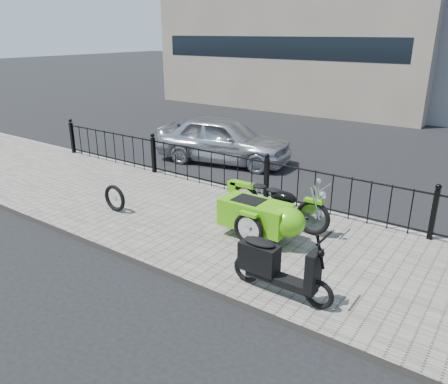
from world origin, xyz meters
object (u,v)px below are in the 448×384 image
Objects in this scene: motorcycle_sidecar at (268,214)px; sedan_car at (224,140)px; scooter at (275,266)px; spare_tire at (115,198)px.

motorcycle_sidecar is 5.47m from sedan_car.
scooter is (0.99, -1.50, -0.05)m from motorcycle_sidecar.
sedan_car is at bearing 96.28° from spare_tire.
sedan_car is (-3.79, 3.94, 0.10)m from motorcycle_sidecar.
scooter is at bearing -9.71° from spare_tire.
sedan_car is (-4.78, 5.44, 0.14)m from scooter.
scooter reaches higher than spare_tire.
sedan_car is at bearing 133.89° from motorcycle_sidecar.
spare_tire is at bearing 174.20° from sedan_car.
spare_tire is at bearing 170.29° from scooter.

